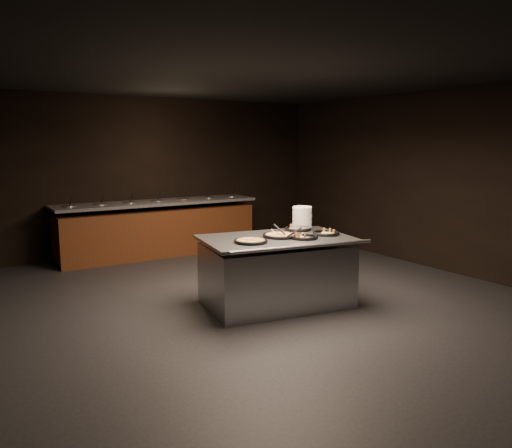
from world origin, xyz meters
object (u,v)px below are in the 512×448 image
(pan_veggie_whole, at_px, (251,241))
(pan_cheese_whole, at_px, (280,235))
(plate_stack, at_px, (302,218))
(serving_counter, at_px, (276,273))

(pan_veggie_whole, xyz_separation_m, pan_cheese_whole, (0.51, 0.13, 0.00))
(plate_stack, xyz_separation_m, pan_veggie_whole, (-1.07, -0.41, -0.14))
(serving_counter, relative_size, pan_veggie_whole, 4.95)
(plate_stack, height_order, pan_cheese_whole, plate_stack)
(plate_stack, height_order, pan_veggie_whole, plate_stack)
(serving_counter, height_order, plate_stack, plate_stack)
(serving_counter, distance_m, pan_veggie_whole, 0.67)
(plate_stack, xyz_separation_m, pan_cheese_whole, (-0.56, -0.28, -0.14))
(plate_stack, relative_size, pan_veggie_whole, 0.77)
(serving_counter, distance_m, pan_cheese_whole, 0.48)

